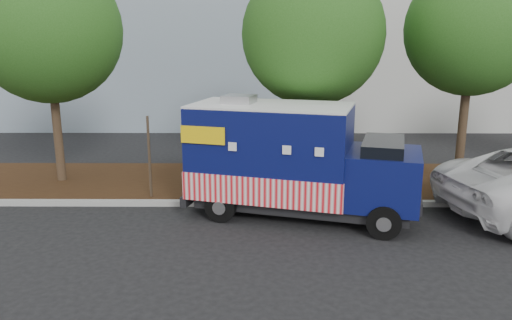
{
  "coord_description": "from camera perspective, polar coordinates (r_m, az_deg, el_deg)",
  "views": [
    {
      "loc": [
        0.05,
        -11.43,
        4.43
      ],
      "look_at": [
        -0.03,
        0.6,
        1.48
      ],
      "focal_mm": 35.0,
      "sensor_mm": 36.0,
      "label": 1
    }
  ],
  "objects": [
    {
      "name": "ground",
      "position": [
        12.26,
        0.14,
        -7.39
      ],
      "size": [
        120.0,
        120.0,
        0.0
      ],
      "primitive_type": "plane",
      "color": "black",
      "rests_on": "ground"
    },
    {
      "name": "curb",
      "position": [
        13.55,
        0.16,
        -4.95
      ],
      "size": [
        120.0,
        0.18,
        0.15
      ],
      "primitive_type": "cube",
      "color": "#9E9E99",
      "rests_on": "ground"
    },
    {
      "name": "mulch_strip",
      "position": [
        15.55,
        0.19,
        -2.46
      ],
      "size": [
        120.0,
        4.0,
        0.15
      ],
      "primitive_type": "cube",
      "color": "black",
      "rests_on": "ground"
    },
    {
      "name": "tree_a",
      "position": [
        16.05,
        -22.7,
        13.52
      ],
      "size": [
        4.23,
        4.23,
        6.77
      ],
      "color": "#38281C",
      "rests_on": "ground"
    },
    {
      "name": "tree_b",
      "position": [
        14.81,
        6.53,
        14.04
      ],
      "size": [
        4.09,
        4.09,
        6.57
      ],
      "color": "#38281C",
      "rests_on": "ground"
    },
    {
      "name": "tree_c",
      "position": [
        15.88,
        23.48,
        13.51
      ],
      "size": [
        3.78,
        3.78,
        6.56
      ],
      "color": "#38281C",
      "rests_on": "ground"
    },
    {
      "name": "sign_post",
      "position": [
        13.88,
        -12.08,
        0.04
      ],
      "size": [
        0.06,
        0.06,
        2.4
      ],
      "primitive_type": "cube",
      "color": "#473828",
      "rests_on": "ground"
    },
    {
      "name": "food_truck",
      "position": [
        12.55,
        3.97,
        -0.33
      ],
      "size": [
        6.09,
        3.56,
        3.03
      ],
      "rotation": [
        0.0,
        0.0,
        -0.28
      ],
      "color": "black",
      "rests_on": "ground"
    }
  ]
}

